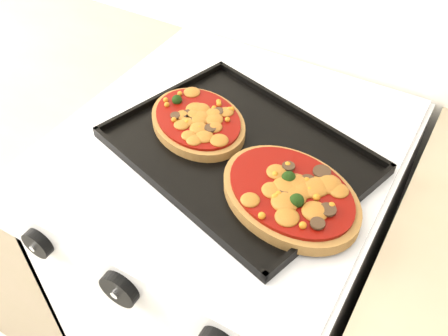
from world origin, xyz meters
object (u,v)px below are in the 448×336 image
Objects in this scene: pizza_left at (198,120)px; pizza_right at (290,193)px; baking_tray at (238,150)px; stove at (229,275)px.

pizza_left is 0.86× the size of pizza_right.
pizza_right is at bearing -9.32° from baking_tray.
pizza_left is at bearing -175.03° from baking_tray.
stove is 3.79× the size of pizza_right.
baking_tray is 0.14m from pizza_right.
baking_tray is 2.08× the size of pizza_left.
baking_tray reaches higher than stove.
pizza_left is at bearing -164.20° from stove.
pizza_right reaches higher than pizza_left.
pizza_right is at bearing -30.92° from stove.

